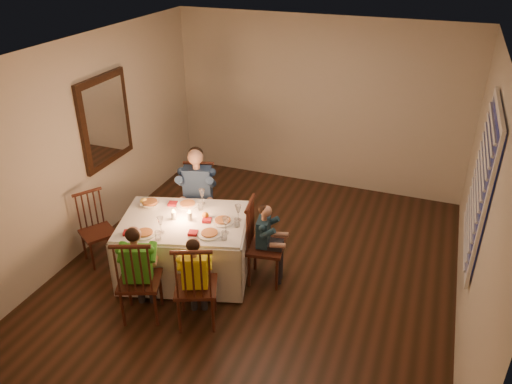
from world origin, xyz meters
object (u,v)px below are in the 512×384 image
at_px(chair_near_right, 198,321).
at_px(chair_end, 265,279).
at_px(chair_adult, 200,236).
at_px(child_teal, 265,279).
at_px(child_yellow, 198,321).
at_px(serving_bowl, 150,204).
at_px(adult, 200,236).
at_px(child_green, 144,315).
at_px(chair_near_left, 144,315).
at_px(dining_table, 185,236).
at_px(chair_extra, 103,260).

bearing_deg(chair_near_right, chair_end, -136.99).
xyz_separation_m(chair_adult, child_teal, (1.13, -0.55, 0.00)).
bearing_deg(chair_adult, chair_end, -43.10).
distance_m(child_yellow, serving_bowl, 1.51).
relative_size(adult, child_teal, 1.28).
xyz_separation_m(child_green, child_yellow, (0.59, 0.12, 0.00)).
relative_size(chair_adult, child_yellow, 0.98).
height_order(chair_adult, chair_near_left, same).
bearing_deg(chair_end, child_teal, -0.00).
height_order(chair_adult, child_teal, chair_adult).
height_order(adult, child_teal, adult).
bearing_deg(serving_bowl, chair_near_left, -66.40).
height_order(chair_adult, serving_bowl, serving_bowl).
height_order(chair_near_right, adult, adult).
bearing_deg(adult, child_green, -102.83).
relative_size(chair_near_right, child_teal, 1.03).
relative_size(dining_table, adult, 1.31).
xyz_separation_m(chair_near_right, child_teal, (0.42, 0.92, 0.00)).
xyz_separation_m(dining_table, child_green, (-0.10, -0.81, -0.53)).
xyz_separation_m(chair_adult, child_yellow, (0.71, -1.47, 0.00)).
bearing_deg(chair_extra, child_teal, -46.89).
bearing_deg(chair_extra, child_yellow, -76.10).
xyz_separation_m(dining_table, chair_extra, (-1.12, -0.13, -0.53)).
distance_m(dining_table, child_green, 0.98).
xyz_separation_m(chair_near_left, child_teal, (1.01, 1.04, 0.00)).
distance_m(child_teal, serving_bowl, 1.62).
distance_m(chair_end, serving_bowl, 1.62).
xyz_separation_m(dining_table, child_teal, (0.91, 0.23, -0.53)).
distance_m(chair_near_right, adult, 1.63).
bearing_deg(child_yellow, dining_table, -77.06).
height_order(chair_extra, child_green, child_green).
xyz_separation_m(child_teal, serving_bowl, (-1.42, -0.09, 0.78)).
relative_size(chair_near_right, serving_bowl, 4.70).
height_order(child_yellow, child_teal, child_yellow).
xyz_separation_m(chair_extra, adult, (0.91, 0.91, 0.00)).
bearing_deg(chair_near_right, chair_extra, -41.51).
relative_size(dining_table, child_green, 1.51).
distance_m(chair_adult, child_yellow, 1.63).
bearing_deg(child_yellow, serving_bowl, -62.06).
bearing_deg(serving_bowl, chair_near_right, -39.63).
height_order(child_green, serving_bowl, serving_bowl).
bearing_deg(child_teal, chair_near_left, 127.08).
bearing_deg(adult, chair_extra, -151.99).
xyz_separation_m(dining_table, child_yellow, (0.49, -0.69, -0.53)).
height_order(chair_near_left, chair_end, same).
bearing_deg(child_green, chair_end, -155.52).
distance_m(chair_adult, serving_bowl, 1.05).
distance_m(chair_adult, child_green, 1.59).
bearing_deg(dining_table, chair_end, -1.79).
height_order(chair_extra, adult, adult).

